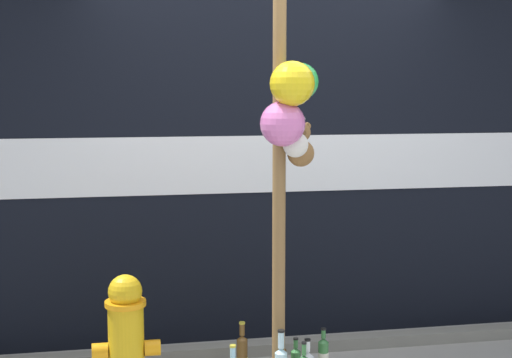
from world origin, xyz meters
TOP-DOWN VIEW (x-y plane):
  - building_wall at (-0.00, 1.33)m, footprint 10.00×0.21m
  - curb_strip at (0.00, 0.91)m, footprint 8.00×0.12m
  - memorial_post at (-0.11, 0.22)m, footprint 0.45×0.38m
  - fire_hydrant at (-1.03, 0.30)m, footprint 0.39×0.23m
  - bottle_0 at (-0.32, 0.53)m, footprint 0.07×0.07m
  - bottle_2 at (0.18, 0.44)m, footprint 0.07×0.07m

SIDE VIEW (x-z plane):
  - curb_strip at x=0.00m, z-range 0.00..0.08m
  - bottle_2 at x=0.18m, z-range -0.03..0.29m
  - bottle_0 at x=-0.32m, z-range -0.04..0.32m
  - fire_hydrant at x=-1.03m, z-range 0.00..0.75m
  - building_wall at x=0.00m, z-range 0.00..3.15m
  - memorial_post at x=-0.11m, z-range 0.31..3.33m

